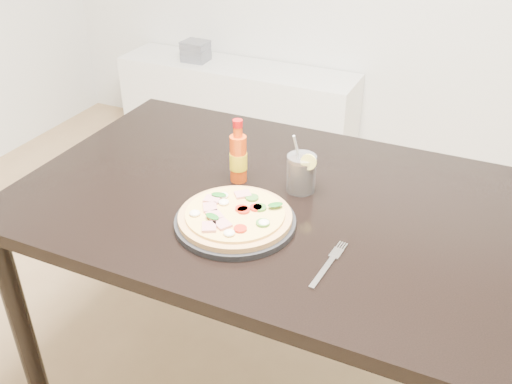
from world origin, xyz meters
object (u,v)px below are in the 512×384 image
at_px(plate, 235,222).
at_px(media_console, 237,107).
at_px(cola_cup, 301,174).
at_px(dining_table, 274,222).
at_px(pizza, 235,216).
at_px(fork, 329,263).
at_px(hot_sauce_bottle, 238,157).

bearing_deg(plate, media_console, 116.50).
height_order(cola_cup, media_console, cola_cup).
bearing_deg(dining_table, pizza, -102.59).
xyz_separation_m(fork, media_console, (-1.13, 1.79, -0.50)).
bearing_deg(plate, fork, -10.95).
bearing_deg(hot_sauce_bottle, pizza, -66.21).
distance_m(pizza, hot_sauce_bottle, 0.23).
bearing_deg(dining_table, fork, -43.43).
relative_size(dining_table, fork, 7.42).
distance_m(pizza, fork, 0.27).
relative_size(plate, cola_cup, 1.76).
bearing_deg(fork, cola_cup, 127.05).
bearing_deg(media_console, cola_cup, -57.70).
xyz_separation_m(hot_sauce_bottle, fork, (0.36, -0.26, -0.07)).
bearing_deg(cola_cup, media_console, 122.30).
relative_size(cola_cup, fork, 0.92).
bearing_deg(pizza, cola_cup, 68.72).
bearing_deg(cola_cup, dining_table, -129.77).
bearing_deg(plate, dining_table, 77.61).
xyz_separation_m(pizza, cola_cup, (0.09, 0.23, 0.02)).
xyz_separation_m(pizza, media_console, (-0.87, 1.74, -0.53)).
relative_size(plate, media_console, 0.22).
bearing_deg(cola_cup, pizza, -111.28).
distance_m(hot_sauce_bottle, fork, 0.44).
bearing_deg(fork, dining_table, 141.20).
distance_m(plate, pizza, 0.02).
bearing_deg(pizza, hot_sauce_bottle, 113.79).
bearing_deg(cola_cup, plate, -111.16).
xyz_separation_m(dining_table, media_console, (-0.90, 1.58, -0.42)).
relative_size(dining_table, cola_cup, 8.08).
xyz_separation_m(plate, fork, (0.27, -0.05, -0.01)).
xyz_separation_m(dining_table, fork, (0.23, -0.22, 0.09)).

